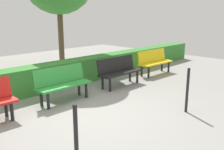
# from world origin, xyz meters

# --- Properties ---
(ground_plane) EXTENTS (17.41, 17.41, 0.00)m
(ground_plane) POSITION_xyz_m (0.00, 0.00, 0.00)
(ground_plane) COLOR gray
(bench_yellow) EXTENTS (1.50, 0.50, 0.86)m
(bench_yellow) POSITION_xyz_m (-4.01, -1.03, 0.48)
(bench_yellow) COLOR yellow
(bench_yellow) RESTS_ON ground_plane
(bench_black) EXTENTS (1.54, 0.47, 0.86)m
(bench_black) POSITION_xyz_m (-2.03, -0.92, 0.48)
(bench_black) COLOR black
(bench_black) RESTS_ON ground_plane
(bench_green) EXTENTS (1.43, 0.46, 0.86)m
(bench_green) POSITION_xyz_m (-0.05, -0.98, 0.48)
(bench_green) COLOR #2D8C38
(bench_green) RESTS_ON ground_plane
(hedge_row) EXTENTS (13.41, 0.60, 0.74)m
(hedge_row) POSITION_xyz_m (-0.93, -2.10, 0.37)
(hedge_row) COLOR #387F33
(hedge_row) RESTS_ON ground_plane
(railing_post_mid) EXTENTS (0.06, 0.06, 1.00)m
(railing_post_mid) POSITION_xyz_m (-1.55, 1.57, 0.50)
(railing_post_mid) COLOR black
(railing_post_mid) RESTS_ON ground_plane
(railing_post_far) EXTENTS (0.06, 0.06, 1.00)m
(railing_post_far) POSITION_xyz_m (1.50, 1.57, 0.50)
(railing_post_far) COLOR black
(railing_post_far) RESTS_ON ground_plane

